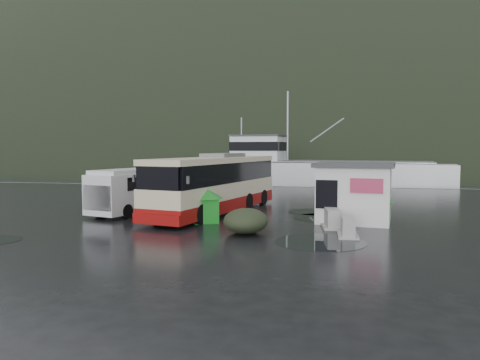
% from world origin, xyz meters
% --- Properties ---
extents(ground, '(160.00, 160.00, 0.00)m').
position_xyz_m(ground, '(0.00, 0.00, 0.00)').
color(ground, black).
rests_on(ground, ground).
extents(harbor_water, '(300.00, 180.00, 0.02)m').
position_xyz_m(harbor_water, '(0.00, 110.00, 0.00)').
color(harbor_water, black).
rests_on(harbor_water, ground).
extents(quay_edge, '(160.00, 0.60, 1.50)m').
position_xyz_m(quay_edge, '(0.00, 20.00, 0.00)').
color(quay_edge, '#999993').
rests_on(quay_edge, ground).
extents(headland, '(780.00, 540.00, 570.00)m').
position_xyz_m(headland, '(10.00, 250.00, 0.00)').
color(headland, black).
rests_on(headland, ground).
extents(coach_bus, '(5.39, 11.38, 3.11)m').
position_xyz_m(coach_bus, '(-0.22, 3.07, 0.00)').
color(coach_bus, beige).
rests_on(coach_bus, ground).
extents(white_van, '(3.51, 5.90, 2.33)m').
position_xyz_m(white_van, '(-4.27, 2.13, 0.00)').
color(white_van, silver).
rests_on(white_van, ground).
extents(waste_bin_left, '(1.48, 1.48, 1.59)m').
position_xyz_m(waste_bin_left, '(0.03, -0.12, 0.00)').
color(waste_bin_left, '#17821F').
rests_on(waste_bin_left, ground).
extents(waste_bin_right, '(1.32, 1.32, 1.46)m').
position_xyz_m(waste_bin_right, '(7.64, 0.60, 0.00)').
color(waste_bin_right, '#17821F').
rests_on(waste_bin_right, ground).
extents(dome_tent, '(1.95, 2.61, 0.98)m').
position_xyz_m(dome_tent, '(2.26, -2.41, 0.00)').
color(dome_tent, '#242C1A').
rests_on(dome_tent, ground).
extents(ticket_kiosk, '(3.85, 3.16, 2.71)m').
position_xyz_m(ticket_kiosk, '(6.68, 0.98, 0.00)').
color(ticket_kiosk, silver).
rests_on(ticket_kiosk, ground).
extents(jersey_barrier_a, '(0.76, 1.50, 0.75)m').
position_xyz_m(jersey_barrier_a, '(6.24, -2.49, 0.00)').
color(jersey_barrier_a, '#999993').
rests_on(jersey_barrier_a, ground).
extents(jersey_barrier_b, '(0.99, 1.71, 0.81)m').
position_xyz_m(jersey_barrier_b, '(5.67, -0.57, 0.00)').
color(jersey_barrier_b, '#999993').
rests_on(jersey_barrier_b, ground).
extents(fishing_trawler, '(27.49, 10.10, 10.76)m').
position_xyz_m(fishing_trawler, '(4.69, 28.63, 0.00)').
color(fishing_trawler, silver).
rests_on(fishing_trawler, ground).
extents(puddles, '(14.62, 12.06, 0.01)m').
position_xyz_m(puddles, '(3.45, -0.54, 0.00)').
color(puddles, black).
rests_on(puddles, ground).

